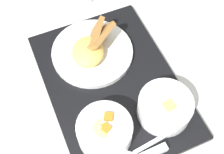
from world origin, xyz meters
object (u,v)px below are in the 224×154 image
Objects in this scene: plate_main at (92,50)px; bowl_salad at (105,131)px; bowl_soup at (165,107)px; spoon at (137,151)px.

bowl_salad is at bearing 169.06° from plate_main.
plate_main reaches higher than bowl_soup.
bowl_salad is at bearing 93.10° from bowl_soup.
bowl_salad is 0.58× the size of plate_main.
spoon is (-0.28, -0.01, -0.01)m from plate_main.
plate_main reaches higher than spoon.
bowl_salad is 0.23m from plate_main.
bowl_soup is at bearing -86.90° from bowl_salad.
plate_main is at bearing -10.94° from bowl_salad.
plate_main is at bearing -97.29° from spoon.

